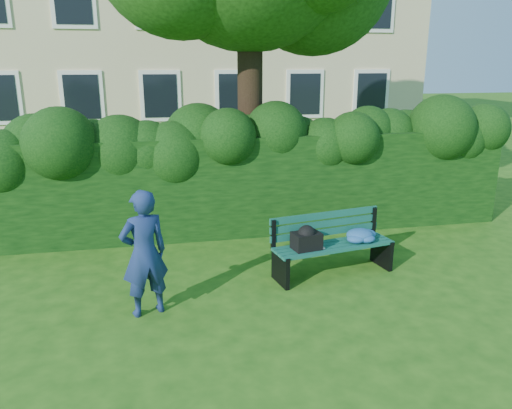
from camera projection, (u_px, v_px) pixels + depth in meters
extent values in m
plane|color=#215013|center=(264.00, 278.00, 7.32)|extent=(80.00, 80.00, 0.00)
cube|color=white|center=(82.00, 97.00, 15.47)|extent=(1.30, 0.08, 1.60)
cube|color=black|center=(82.00, 97.00, 15.44)|extent=(1.05, 0.04, 1.35)
cube|color=white|center=(161.00, 96.00, 15.94)|extent=(1.30, 0.08, 1.60)
cube|color=black|center=(161.00, 96.00, 15.90)|extent=(1.05, 0.04, 1.35)
cube|color=white|center=(235.00, 95.00, 16.40)|extent=(1.30, 0.08, 1.60)
cube|color=black|center=(235.00, 95.00, 16.36)|extent=(1.05, 0.04, 1.35)
cube|color=white|center=(305.00, 94.00, 16.86)|extent=(1.30, 0.08, 1.60)
cube|color=black|center=(305.00, 94.00, 16.82)|extent=(1.05, 0.04, 1.35)
cube|color=white|center=(371.00, 93.00, 17.32)|extent=(1.30, 0.08, 1.60)
cube|color=black|center=(371.00, 93.00, 17.28)|extent=(1.05, 0.04, 1.35)
cube|color=white|center=(73.00, 0.00, 14.70)|extent=(1.30, 0.08, 1.60)
cube|color=black|center=(73.00, 0.00, 14.66)|extent=(1.05, 0.04, 1.35)
cube|color=white|center=(156.00, 2.00, 15.16)|extent=(1.30, 0.08, 1.60)
cube|color=black|center=(156.00, 2.00, 15.13)|extent=(1.05, 0.04, 1.35)
cube|color=white|center=(234.00, 4.00, 15.63)|extent=(1.30, 0.08, 1.60)
cube|color=black|center=(234.00, 4.00, 15.59)|extent=(1.05, 0.04, 1.35)
cube|color=white|center=(307.00, 5.00, 16.09)|extent=(1.30, 0.08, 1.60)
cube|color=black|center=(307.00, 5.00, 16.05)|extent=(1.05, 0.04, 1.35)
cube|color=white|center=(376.00, 7.00, 16.55)|extent=(1.30, 0.08, 1.60)
cube|color=black|center=(377.00, 7.00, 16.51)|extent=(1.05, 0.04, 1.35)
cube|color=black|center=(239.00, 184.00, 9.14)|extent=(10.00, 1.00, 1.80)
cylinder|color=black|center=(250.00, 92.00, 9.14)|extent=(0.46, 0.46, 5.02)
cube|color=#0D453C|center=(340.00, 250.00, 7.16)|extent=(1.81, 0.43, 0.04)
cube|color=#0D453C|center=(336.00, 247.00, 7.26)|extent=(1.81, 0.43, 0.04)
cube|color=#0D453C|center=(332.00, 245.00, 7.37)|extent=(1.81, 0.43, 0.04)
cube|color=#0D453C|center=(328.00, 242.00, 7.48)|extent=(1.81, 0.43, 0.04)
cube|color=#0D453C|center=(325.00, 232.00, 7.51)|extent=(1.79, 0.37, 0.10)
cube|color=#0D453C|center=(325.00, 224.00, 7.49)|extent=(1.79, 0.37, 0.10)
cube|color=#0D453C|center=(325.00, 215.00, 7.46)|extent=(1.79, 0.37, 0.10)
cube|color=black|center=(280.00, 269.00, 7.07)|extent=(0.15, 0.50, 0.44)
cube|color=black|center=(273.00, 235.00, 7.18)|extent=(0.07, 0.07, 0.45)
cube|color=black|center=(282.00, 256.00, 6.96)|extent=(0.14, 0.42, 0.05)
cube|color=black|center=(382.00, 252.00, 7.69)|extent=(0.15, 0.50, 0.44)
cube|color=black|center=(374.00, 221.00, 7.80)|extent=(0.07, 0.07, 0.45)
cube|color=black|center=(385.00, 240.00, 7.58)|extent=(0.14, 0.42, 0.05)
cube|color=white|center=(317.00, 248.00, 7.15)|extent=(0.20, 0.16, 0.02)
cube|color=black|center=(306.00, 241.00, 7.11)|extent=(0.44, 0.35, 0.24)
imported|color=navy|center=(144.00, 253.00, 6.07)|extent=(0.68, 0.55, 1.61)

